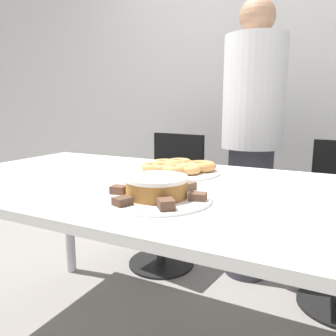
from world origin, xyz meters
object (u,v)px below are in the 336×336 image
object	(u,v)px
frosted_cake	(157,186)
napkin	(26,169)
plate_donuts	(176,171)
office_chair_left	(166,204)
plate_cake	(157,198)
person_standing	(252,138)

from	to	relation	value
frosted_cake	napkin	xyz separation A→B (m)	(-0.78, 0.17, -0.04)
plate_donuts	office_chair_left	bearing A→B (deg)	120.70
office_chair_left	frosted_cake	xyz separation A→B (m)	(0.50, -1.04, 0.40)
office_chair_left	napkin	distance (m)	0.98
plate_donuts	frosted_cake	distance (m)	0.44
plate_cake	plate_donuts	distance (m)	0.44
frosted_cake	napkin	distance (m)	0.80
plate_donuts	napkin	world-z (taller)	plate_donuts
office_chair_left	frosted_cake	size ratio (longest dim) A/B	4.51
frosted_cake	person_standing	bearing A→B (deg)	88.22
person_standing	napkin	world-z (taller)	person_standing
person_standing	plate_donuts	world-z (taller)	person_standing
person_standing	office_chair_left	size ratio (longest dim) A/B	1.90
office_chair_left	plate_donuts	xyz separation A→B (m)	(0.37, -0.62, 0.37)
plate_cake	plate_donuts	size ratio (longest dim) A/B	0.88
plate_cake	napkin	xyz separation A→B (m)	(-0.78, 0.17, -0.00)
person_standing	napkin	distance (m)	1.26
office_chair_left	person_standing	bearing A→B (deg)	16.98
plate_donuts	person_standing	bearing A→B (deg)	76.61
office_chair_left	plate_cake	bearing A→B (deg)	-56.29
plate_cake	frosted_cake	size ratio (longest dim) A/B	1.77
office_chair_left	plate_donuts	size ratio (longest dim) A/B	2.24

